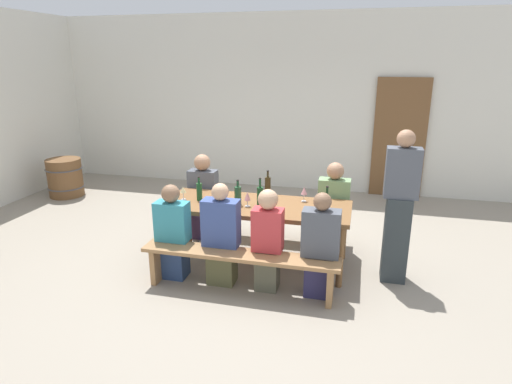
% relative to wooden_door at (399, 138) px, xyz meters
% --- Properties ---
extents(ground_plane, '(24.00, 24.00, 0.00)m').
position_rel_wooden_door_xyz_m(ground_plane, '(-1.80, -3.25, -1.05)').
color(ground_plane, gray).
extents(back_wall, '(14.00, 0.20, 3.20)m').
position_rel_wooden_door_xyz_m(back_wall, '(-1.80, 0.14, 0.55)').
color(back_wall, silver).
rests_on(back_wall, ground).
extents(wooden_door, '(0.90, 0.06, 2.10)m').
position_rel_wooden_door_xyz_m(wooden_door, '(0.00, 0.00, 0.00)').
color(wooden_door, brown).
rests_on(wooden_door, ground).
extents(tasting_table, '(2.21, 0.85, 0.75)m').
position_rel_wooden_door_xyz_m(tasting_table, '(-1.80, -3.25, -0.37)').
color(tasting_table, brown).
rests_on(tasting_table, ground).
extents(bench_near, '(2.11, 0.30, 0.45)m').
position_rel_wooden_door_xyz_m(bench_near, '(-1.80, -3.97, -0.69)').
color(bench_near, '#9E7247').
rests_on(bench_near, ground).
extents(bench_far, '(2.11, 0.30, 0.45)m').
position_rel_wooden_door_xyz_m(bench_far, '(-1.80, -2.52, -0.69)').
color(bench_far, '#9E7247').
rests_on(bench_far, ground).
extents(wine_bottle_0, '(0.07, 0.07, 0.35)m').
position_rel_wooden_door_xyz_m(wine_bottle_0, '(-1.73, -3.32, -0.17)').
color(wine_bottle_0, '#194723').
rests_on(wine_bottle_0, tasting_table).
extents(wine_bottle_1, '(0.07, 0.07, 0.33)m').
position_rel_wooden_door_xyz_m(wine_bottle_1, '(-1.73, -2.91, -0.17)').
color(wine_bottle_1, '#332814').
rests_on(wine_bottle_1, tasting_table).
extents(wine_bottle_2, '(0.08, 0.08, 0.32)m').
position_rel_wooden_door_xyz_m(wine_bottle_2, '(-0.96, -3.40, -0.18)').
color(wine_bottle_2, '#143319').
rests_on(wine_bottle_2, tasting_table).
extents(wine_bottle_3, '(0.07, 0.07, 0.30)m').
position_rel_wooden_door_xyz_m(wine_bottle_3, '(-2.50, -3.27, -0.19)').
color(wine_bottle_3, '#194723').
rests_on(wine_bottle_3, tasting_table).
extents(wine_bottle_4, '(0.08, 0.08, 0.30)m').
position_rel_wooden_door_xyz_m(wine_bottle_4, '(-2.00, -3.32, -0.18)').
color(wine_bottle_4, '#234C2D').
rests_on(wine_bottle_4, tasting_table).
extents(wine_glass_0, '(0.07, 0.07, 0.18)m').
position_rel_wooden_door_xyz_m(wine_glass_0, '(-1.87, -3.35, -0.18)').
color(wine_glass_0, silver).
rests_on(wine_glass_0, tasting_table).
extents(wine_glass_1, '(0.07, 0.07, 0.18)m').
position_rel_wooden_door_xyz_m(wine_glass_1, '(-1.26, -3.01, -0.17)').
color(wine_glass_1, silver).
rests_on(wine_glass_1, tasting_table).
extents(wine_glass_2, '(0.08, 0.08, 0.17)m').
position_rel_wooden_door_xyz_m(wine_glass_2, '(-1.72, -3.18, -0.18)').
color(wine_glass_2, silver).
rests_on(wine_glass_2, tasting_table).
extents(wine_glass_3, '(0.07, 0.07, 0.16)m').
position_rel_wooden_door_xyz_m(wine_glass_3, '(-2.70, -3.30, -0.18)').
color(wine_glass_3, silver).
rests_on(wine_glass_3, tasting_table).
extents(wine_glass_4, '(0.06, 0.06, 0.15)m').
position_rel_wooden_door_xyz_m(wine_glass_4, '(-1.62, -3.16, -0.20)').
color(wine_glass_4, silver).
rests_on(wine_glass_4, tasting_table).
extents(seated_guest_near_0, '(0.37, 0.24, 1.09)m').
position_rel_wooden_door_xyz_m(seated_guest_near_0, '(-2.61, -3.82, -0.53)').
color(seated_guest_near_0, navy).
rests_on(seated_guest_near_0, ground).
extents(seated_guest_near_1, '(0.40, 0.24, 1.15)m').
position_rel_wooden_door_xyz_m(seated_guest_near_1, '(-2.04, -3.82, -0.51)').
color(seated_guest_near_1, brown).
rests_on(seated_guest_near_1, ground).
extents(seated_guest_near_2, '(0.32, 0.24, 1.12)m').
position_rel_wooden_door_xyz_m(seated_guest_near_2, '(-1.53, -3.82, -0.50)').
color(seated_guest_near_2, '#575643').
rests_on(seated_guest_near_2, ground).
extents(seated_guest_near_3, '(0.39, 0.24, 1.13)m').
position_rel_wooden_door_xyz_m(seated_guest_near_3, '(-0.97, -3.82, -0.52)').
color(seated_guest_near_3, '#2D2A52').
rests_on(seated_guest_near_3, ground).
extents(seated_guest_far_0, '(0.38, 0.24, 1.18)m').
position_rel_wooden_door_xyz_m(seated_guest_far_0, '(-2.68, -2.67, -0.48)').
color(seated_guest_far_0, '#453159').
rests_on(seated_guest_far_0, ground).
extents(seated_guest_far_1, '(0.39, 0.24, 1.17)m').
position_rel_wooden_door_xyz_m(seated_guest_far_1, '(-0.93, -2.67, -0.49)').
color(seated_guest_far_1, '#503F58').
rests_on(seated_guest_far_1, ground).
extents(standing_host, '(0.36, 0.24, 1.70)m').
position_rel_wooden_door_xyz_m(standing_host, '(-0.20, -3.29, -0.22)').
color(standing_host, '#2F373B').
rests_on(standing_host, ground).
extents(wine_barrel, '(0.63, 0.63, 0.68)m').
position_rel_wooden_door_xyz_m(wine_barrel, '(-5.81, -1.47, -0.71)').
color(wine_barrel, brown).
rests_on(wine_barrel, ground).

